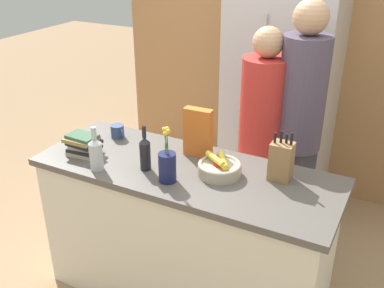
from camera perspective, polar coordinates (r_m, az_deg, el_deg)
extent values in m
cube|color=silver|center=(2.83, -0.79, -11.69)|extent=(1.70, 0.64, 0.88)
cube|color=#56514C|center=(2.58, -0.85, -3.51)|extent=(1.77, 0.66, 0.04)
cube|color=#AD7A4C|center=(3.97, 11.44, 12.72)|extent=(2.97, 0.12, 2.60)
cube|color=#B7B7BC|center=(3.68, 11.23, 6.65)|extent=(0.82, 0.60, 1.97)
cylinder|color=#B7B7BC|center=(3.38, 8.77, 6.89)|extent=(0.02, 0.02, 1.09)
cylinder|color=tan|center=(2.50, 3.50, -3.29)|extent=(0.24, 0.24, 0.06)
torus|color=tan|center=(2.48, 3.52, -2.67)|extent=(0.24, 0.24, 0.02)
sphere|color=#C64C23|center=(2.48, 3.48, -2.74)|extent=(0.07, 0.07, 0.07)
sphere|color=red|center=(2.48, 3.42, -2.77)|extent=(0.07, 0.07, 0.07)
cylinder|color=yellow|center=(2.49, 3.95, -2.09)|extent=(0.12, 0.16, 0.03)
cylinder|color=yellow|center=(2.47, 2.96, -1.89)|extent=(0.15, 0.12, 0.03)
cube|color=olive|center=(2.46, 11.26, -2.17)|extent=(0.12, 0.10, 0.21)
cylinder|color=black|center=(2.41, 10.50, 0.68)|extent=(0.01, 0.01, 0.07)
cylinder|color=black|center=(2.41, 11.26, 0.80)|extent=(0.01, 0.01, 0.08)
cylinder|color=black|center=(2.42, 11.92, 0.57)|extent=(0.01, 0.01, 0.06)
cylinder|color=black|center=(2.40, 12.53, 0.55)|extent=(0.01, 0.01, 0.08)
cylinder|color=#191E4C|center=(2.41, -3.15, -2.98)|extent=(0.10, 0.10, 0.17)
cylinder|color=#477538|center=(2.34, -3.12, 0.18)|extent=(0.01, 0.01, 0.13)
sphere|color=gold|center=(2.31, -3.10, 1.63)|extent=(0.03, 0.03, 0.03)
cylinder|color=#477538|center=(2.34, -3.19, 0.33)|extent=(0.01, 0.01, 0.14)
sphere|color=gold|center=(2.32, -3.21, 1.90)|extent=(0.03, 0.03, 0.03)
cylinder|color=#477538|center=(2.34, -3.39, 0.32)|extent=(0.01, 0.02, 0.14)
sphere|color=gold|center=(2.32, -3.53, 1.89)|extent=(0.02, 0.02, 0.02)
cylinder|color=#477538|center=(2.34, -3.33, 0.02)|extent=(0.02, 0.01, 0.12)
sphere|color=gold|center=(2.31, -3.44, 1.34)|extent=(0.03, 0.03, 0.03)
cube|color=orange|center=(2.65, 0.77, 1.47)|extent=(0.17, 0.07, 0.30)
cylinder|color=#334770|center=(2.97, -9.45, 1.61)|extent=(0.09, 0.09, 0.09)
torus|color=#334770|center=(2.93, -8.98, 1.35)|extent=(0.06, 0.03, 0.06)
cube|color=#B7A88E|center=(2.80, -13.57, -1.04)|extent=(0.19, 0.14, 0.02)
cube|color=#232328|center=(2.80, -13.49, -0.55)|extent=(0.18, 0.16, 0.02)
cube|color=#B7A88E|center=(2.78, -13.61, -0.25)|extent=(0.16, 0.13, 0.02)
cube|color=#232328|center=(2.78, -13.53, 0.20)|extent=(0.18, 0.16, 0.02)
cube|color=#99844C|center=(2.77, -13.90, 0.60)|extent=(0.19, 0.15, 0.02)
cube|color=#3D6047|center=(2.76, -13.78, 0.97)|extent=(0.18, 0.12, 0.02)
cylinder|color=#B2BCC1|center=(2.58, -12.07, -1.57)|extent=(0.08, 0.08, 0.16)
cone|color=#B2BCC1|center=(2.54, -12.27, 0.36)|extent=(0.08, 0.08, 0.03)
cylinder|color=#B2BCC1|center=(2.52, -12.38, 1.38)|extent=(0.03, 0.03, 0.07)
cylinder|color=black|center=(2.54, -5.96, -1.54)|extent=(0.06, 0.06, 0.17)
cone|color=black|center=(2.49, -6.06, 0.48)|extent=(0.06, 0.06, 0.03)
cylinder|color=black|center=(2.47, -6.11, 1.55)|extent=(0.02, 0.02, 0.07)
cube|color=#383842|center=(3.26, 8.16, -7.43)|extent=(0.27, 0.22, 0.79)
cylinder|color=red|center=(2.93, 9.05, 4.52)|extent=(0.30, 0.30, 0.66)
sphere|color=tan|center=(2.80, 9.66, 12.64)|extent=(0.19, 0.19, 0.19)
cube|color=#383842|center=(3.23, 12.34, -7.25)|extent=(0.27, 0.24, 0.87)
cylinder|color=#4C4256|center=(2.88, 13.83, 6.18)|extent=(0.30, 0.30, 0.73)
sphere|color=tan|center=(2.77, 14.88, 15.33)|extent=(0.21, 0.21, 0.21)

